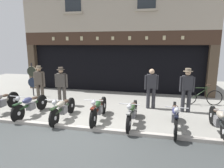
{
  "coord_description": "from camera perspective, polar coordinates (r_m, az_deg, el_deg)",
  "views": [
    {
      "loc": [
        2.23,
        -5.26,
        2.6
      ],
      "look_at": [
        0.46,
        2.63,
        0.98
      ],
      "focal_mm": 31.19,
      "sensor_mm": 36.0,
      "label": 1
    }
  ],
  "objects": [
    {
      "name": "ground",
      "position": [
        5.5,
        -13.69,
        -17.67
      ],
      "size": [
        22.42,
        22.0,
        0.18
      ],
      "color": "gray"
    },
    {
      "name": "shop_facade",
      "position": [
        12.46,
        2.29,
        7.72
      ],
      "size": [
        10.72,
        4.42,
        6.87
      ],
      "color": "black",
      "rests_on": "ground"
    },
    {
      "name": "motorcycle_far_left",
      "position": [
        8.65,
        -29.77,
        -4.67
      ],
      "size": [
        0.62,
        2.02,
        0.94
      ],
      "rotation": [
        0.0,
        0.0,
        3.18
      ],
      "color": "black",
      "rests_on": "ground"
    },
    {
      "name": "motorcycle_left",
      "position": [
        7.89,
        -22.85,
        -5.65
      ],
      "size": [
        0.62,
        1.96,
        0.9
      ],
      "rotation": [
        0.0,
        0.0,
        3.09
      ],
      "color": "black",
      "rests_on": "ground"
    },
    {
      "name": "motorcycle_center_left",
      "position": [
        7.1,
        -14.2,
        -6.96
      ],
      "size": [
        0.62,
        1.95,
        0.9
      ],
      "rotation": [
        0.0,
        0.0,
        3.16
      ],
      "color": "black",
      "rests_on": "ground"
    },
    {
      "name": "motorcycle_center",
      "position": [
        6.8,
        -3.92,
        -7.26
      ],
      "size": [
        0.62,
        2.05,
        0.93
      ],
      "rotation": [
        0.0,
        0.0,
        3.17
      ],
      "color": "black",
      "rests_on": "ground"
    },
    {
      "name": "motorcycle_center_right",
      "position": [
        6.51,
        5.92,
        -8.29
      ],
      "size": [
        0.62,
        2.04,
        0.91
      ],
      "rotation": [
        0.0,
        0.0,
        3.11
      ],
      "color": "black",
      "rests_on": "ground"
    },
    {
      "name": "motorcycle_right",
      "position": [
        6.42,
        18.0,
        -8.92
      ],
      "size": [
        0.62,
        2.12,
        0.94
      ],
      "rotation": [
        0.0,
        0.0,
        3.08
      ],
      "color": "black",
      "rests_on": "ground"
    },
    {
      "name": "motorcycle_far_right",
      "position": [
        6.7,
        28.79,
        -9.14
      ],
      "size": [
        0.62,
        1.92,
        0.9
      ],
      "rotation": [
        0.0,
        0.0,
        3.13
      ],
      "color": "black",
      "rests_on": "ground"
    },
    {
      "name": "salesman_left",
      "position": [
        9.62,
        -20.47,
        0.56
      ],
      "size": [
        0.56,
        0.33,
        1.67
      ],
      "rotation": [
        0.0,
        0.0,
        3.13
      ],
      "color": "brown",
      "rests_on": "ground"
    },
    {
      "name": "shopkeeper_center",
      "position": [
        8.71,
        -14.59,
        -0.09
      ],
      "size": [
        0.56,
        0.33,
        1.67
      ],
      "rotation": [
        0.0,
        0.0,
        3.26
      ],
      "color": "#47423D",
      "rests_on": "ground"
    },
    {
      "name": "salesman_right",
      "position": [
        8.14,
        11.44,
        -0.78
      ],
      "size": [
        0.55,
        0.28,
        1.66
      ],
      "rotation": [
        0.0,
        0.0,
        3.3
      ],
      "color": "#2D2D33",
      "rests_on": "ground"
    },
    {
      "name": "assistant_far_right",
      "position": [
        8.06,
        21.08,
        -1.08
      ],
      "size": [
        0.56,
        0.35,
        1.73
      ],
      "rotation": [
        0.0,
        0.0,
        3.17
      ],
      "color": "#2D2D33",
      "rests_on": "ground"
    },
    {
      "name": "tyre_sign_pole",
      "position": [
        10.78,
        -22.35,
        1.81
      ],
      "size": [
        0.53,
        0.06,
        1.71
      ],
      "color": "#232328",
      "rests_on": "ground"
    },
    {
      "name": "advert_board_near",
      "position": [
        10.72,
        10.0,
        6.08
      ],
      "size": [
        0.67,
        0.03,
        1.1
      ],
      "color": "silver"
    },
    {
      "name": "advert_board_far",
      "position": [
        10.72,
        16.16,
        5.88
      ],
      "size": [
        0.73,
        0.03,
        0.91
      ],
      "color": "silver"
    },
    {
      "name": "leaning_bicycle",
      "position": [
        9.46,
        24.85,
        -3.39
      ],
      "size": [
        1.76,
        0.5,
        0.93
      ],
      "rotation": [
        0.0,
        0.0,
        1.71
      ],
      "color": "black",
      "rests_on": "ground"
    }
  ]
}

